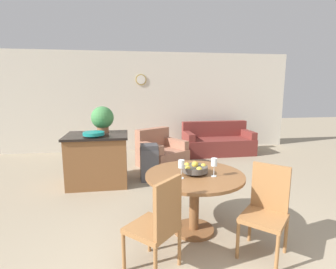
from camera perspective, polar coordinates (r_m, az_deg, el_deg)
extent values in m
cube|color=silver|center=(7.39, -3.76, 7.11)|extent=(8.00, 0.06, 2.70)
cylinder|color=tan|center=(7.32, -5.90, 11.79)|extent=(0.30, 0.02, 0.30)
cylinder|color=white|center=(7.30, -5.90, 11.80)|extent=(0.24, 0.01, 0.24)
cylinder|color=brown|center=(3.45, 5.61, -19.87)|extent=(0.49, 0.49, 0.04)
cylinder|color=brown|center=(3.29, 5.72, -14.58)|extent=(0.12, 0.12, 0.66)
cylinder|color=brown|center=(3.16, 5.83, -8.83)|extent=(1.17, 1.17, 0.03)
cylinder|color=#9E6B3D|center=(2.77, -9.62, -23.95)|extent=(0.04, 0.04, 0.40)
cylinder|color=#9E6B3D|center=(3.00, -4.10, -20.81)|extent=(0.04, 0.04, 0.40)
cylinder|color=#9E6B3D|center=(2.56, -2.74, -27.04)|extent=(0.04, 0.04, 0.40)
cylinder|color=#9E6B3D|center=(2.81, 2.50, -23.17)|extent=(0.04, 0.04, 0.40)
cube|color=#9E6B3D|center=(2.66, -3.55, -19.68)|extent=(0.59, 0.59, 0.05)
cube|color=#9E6B3D|center=(2.43, 0.01, -15.36)|extent=(0.30, 0.31, 0.50)
cylinder|color=#9E6B3D|center=(2.90, 22.66, -22.87)|extent=(0.04, 0.04, 0.40)
cylinder|color=#9E6B3D|center=(2.98, 14.94, -21.38)|extent=(0.04, 0.04, 0.40)
cylinder|color=#9E6B3D|center=(3.23, 24.28, -19.40)|extent=(0.04, 0.04, 0.40)
cylinder|color=#9E6B3D|center=(3.30, 17.40, -18.22)|extent=(0.04, 0.04, 0.40)
cube|color=#9E6B3D|center=(2.99, 20.09, -16.72)|extent=(0.59, 0.59, 0.05)
cube|color=#9E6B3D|center=(3.05, 21.37, -10.61)|extent=(0.31, 0.30, 0.50)
cylinder|color=#4C4742|center=(3.15, 5.84, -8.27)|extent=(0.12, 0.12, 0.03)
cylinder|color=#4C4742|center=(3.13, 5.86, -7.45)|extent=(0.30, 0.30, 0.07)
sphere|color=gold|center=(3.17, 7.71, -6.91)|extent=(0.08, 0.08, 0.08)
sphere|color=gold|center=(3.23, 6.03, -6.53)|extent=(0.08, 0.08, 0.08)
sphere|color=gold|center=(3.18, 4.17, -6.77)|extent=(0.08, 0.08, 0.08)
sphere|color=gold|center=(3.06, 4.31, -7.48)|extent=(0.08, 0.08, 0.08)
sphere|color=gold|center=(3.03, 6.79, -7.67)|extent=(0.08, 0.08, 0.08)
sphere|color=gold|center=(3.11, 5.88, -6.51)|extent=(0.08, 0.08, 0.08)
cylinder|color=silver|center=(2.99, 2.90, -9.45)|extent=(0.06, 0.06, 0.01)
cylinder|color=silver|center=(2.97, 2.91, -8.32)|extent=(0.01, 0.01, 0.12)
cylinder|color=silver|center=(2.94, 2.93, -6.40)|extent=(0.07, 0.07, 0.09)
cylinder|color=silver|center=(3.10, 9.92, -8.88)|extent=(0.06, 0.06, 0.01)
cylinder|color=silver|center=(3.08, 9.96, -7.79)|extent=(0.01, 0.01, 0.12)
cylinder|color=silver|center=(3.05, 10.02, -5.93)|extent=(0.07, 0.07, 0.09)
cube|color=brown|center=(4.95, -15.01, -5.44)|extent=(1.03, 0.80, 0.88)
cube|color=black|center=(4.85, -15.26, -0.20)|extent=(1.09, 0.86, 0.04)
cylinder|color=teal|center=(4.65, -15.85, -0.28)|extent=(0.13, 0.13, 0.02)
cylinder|color=teal|center=(4.64, -15.87, 0.20)|extent=(0.36, 0.36, 0.06)
cylinder|color=#A36642|center=(5.02, -13.98, 1.15)|extent=(0.21, 0.21, 0.12)
sphere|color=#478E4C|center=(4.99, -14.09, 3.61)|extent=(0.41, 0.41, 0.41)
cube|color=#47474C|center=(5.01, -4.10, -6.52)|extent=(0.33, 0.32, 0.61)
cube|color=#3C3C41|center=(4.92, -4.15, -2.66)|extent=(0.32, 0.30, 0.08)
cube|color=maroon|center=(7.10, 10.85, -2.47)|extent=(1.81, 0.89, 0.42)
cube|color=maroon|center=(7.33, 10.04, 1.27)|extent=(1.80, 0.22, 0.41)
cube|color=maroon|center=(6.84, 4.43, -2.01)|extent=(0.17, 0.80, 0.61)
cube|color=maroon|center=(7.40, 16.83, -1.48)|extent=(0.17, 0.80, 0.61)
cube|color=#A87056|center=(5.84, -1.25, -5.14)|extent=(1.18, 1.20, 0.40)
cube|color=#A87056|center=(6.01, -3.39, -0.66)|extent=(0.81, 0.61, 0.43)
cube|color=#A87056|center=(5.60, -4.04, -4.81)|extent=(0.55, 0.77, 0.59)
cube|color=#A87056|center=(6.04, 1.33, -3.68)|extent=(0.55, 0.77, 0.59)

